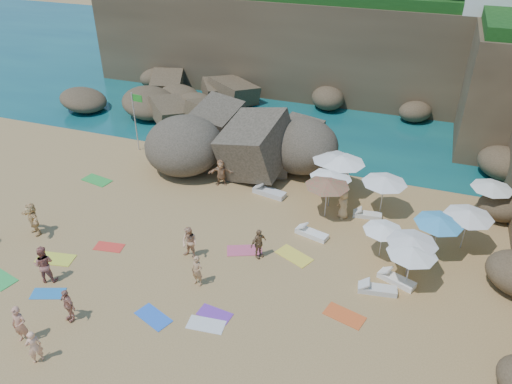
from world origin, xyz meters
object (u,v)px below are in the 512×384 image
(flag_pole, at_px, (136,114))
(person_stand_5, at_px, (221,172))
(person_stand_1, at_px, (44,264))
(person_stand_3, at_px, (259,244))
(parasol_0, at_px, (295,136))
(lounger_0, at_px, (244,165))
(parasol_2, at_px, (343,160))
(person_stand_2, at_px, (245,141))
(person_stand_6, at_px, (34,347))
(parasol_1, at_px, (331,175))
(person_stand_4, at_px, (343,204))
(rock_outcrop, at_px, (250,165))
(person_stand_0, at_px, (20,325))

(flag_pole, height_order, person_stand_5, flag_pole)
(person_stand_1, xyz_separation_m, person_stand_5, (4.20, 10.88, -0.11))
(person_stand_3, bearing_deg, parasol_0, 35.47)
(parasol_0, bearing_deg, lounger_0, -153.60)
(flag_pole, distance_m, lounger_0, 8.10)
(parasol_2, distance_m, person_stand_2, 8.19)
(person_stand_1, distance_m, person_stand_6, 4.83)
(parasol_1, xyz_separation_m, person_stand_4, (0.99, -0.85, -1.23))
(parasol_0, distance_m, lounger_0, 3.86)
(person_stand_4, bearing_deg, person_stand_3, -73.41)
(rock_outcrop, bearing_deg, person_stand_4, -29.68)
(person_stand_2, bearing_deg, person_stand_3, 136.92)
(flag_pole, bearing_deg, person_stand_4, -13.15)
(lounger_0, relative_size, person_stand_3, 1.22)
(person_stand_0, distance_m, person_stand_6, 1.38)
(parasol_2, distance_m, person_stand_3, 7.92)
(person_stand_4, bearing_deg, parasol_1, -170.54)
(person_stand_2, relative_size, person_stand_4, 0.95)
(lounger_0, height_order, person_stand_3, person_stand_3)
(parasol_1, relative_size, parasol_2, 0.91)
(rock_outcrop, distance_m, person_stand_6, 17.91)
(parasol_1, bearing_deg, person_stand_1, -135.76)
(parasol_2, distance_m, lounger_0, 7.03)
(lounger_0, relative_size, person_stand_6, 1.28)
(lounger_0, bearing_deg, person_stand_4, -16.51)
(parasol_2, bearing_deg, person_stand_2, 155.38)
(rock_outcrop, bearing_deg, parasol_1, -27.58)
(rock_outcrop, relative_size, person_stand_3, 5.35)
(lounger_0, bearing_deg, person_stand_5, -91.84)
(parasol_1, height_order, person_stand_1, parasol_1)
(flag_pole, height_order, person_stand_4, flag_pole)
(parasol_2, height_order, person_stand_0, parasol_2)
(lounger_0, height_order, person_stand_6, person_stand_6)
(person_stand_0, distance_m, person_stand_2, 19.10)
(rock_outcrop, relative_size, person_stand_5, 5.14)
(person_stand_0, distance_m, person_stand_4, 16.77)
(flag_pole, xyz_separation_m, parasol_2, (14.30, -1.05, -0.40))
(person_stand_1, relative_size, person_stand_5, 1.12)
(parasol_2, bearing_deg, person_stand_0, -122.06)
(parasol_2, distance_m, person_stand_5, 7.39)
(person_stand_2, distance_m, person_stand_3, 11.68)
(lounger_0, relative_size, person_stand_2, 1.25)
(flag_pole, height_order, lounger_0, flag_pole)
(parasol_0, height_order, person_stand_1, parasol_0)
(rock_outcrop, height_order, person_stand_6, rock_outcrop)
(person_stand_3, relative_size, person_stand_6, 1.05)
(flag_pole, distance_m, parasol_1, 14.21)
(person_stand_0, bearing_deg, parasol_2, 52.32)
(parasol_1, distance_m, person_stand_3, 6.29)
(person_stand_2, bearing_deg, person_stand_1, 98.75)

